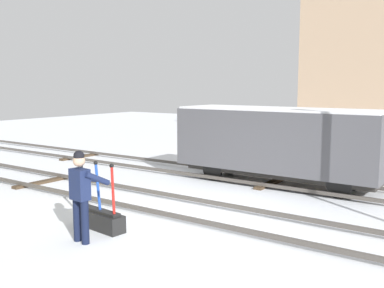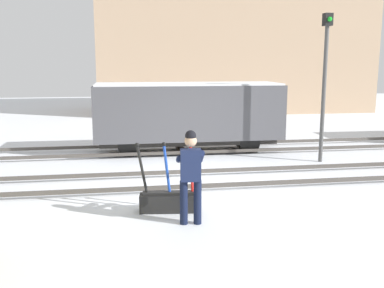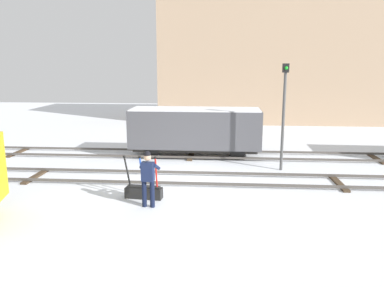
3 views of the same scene
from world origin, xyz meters
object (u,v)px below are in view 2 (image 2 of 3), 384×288
object	(u,v)px
rail_worker	(191,171)
freight_car_mid_siding	(188,113)
switch_lever_frame	(170,200)
signal_post	(325,74)

from	to	relation	value
rail_worker	freight_car_mid_siding	world-z (taller)	freight_car_mid_siding
switch_lever_frame	rail_worker	bearing A→B (deg)	-61.38
switch_lever_frame	signal_post	world-z (taller)	signal_post
switch_lever_frame	freight_car_mid_siding	xyz separation A→B (m)	(1.31, 6.05, 1.11)
rail_worker	freight_car_mid_siding	xyz separation A→B (m)	(0.99, 6.80, 0.34)
signal_post	freight_car_mid_siding	bearing A→B (deg)	150.39
switch_lever_frame	signal_post	distance (m)	6.86
switch_lever_frame	freight_car_mid_siding	size ratio (longest dim) A/B	0.23
signal_post	freight_car_mid_siding	xyz separation A→B (m)	(-3.80, 2.16, -1.32)
switch_lever_frame	rail_worker	world-z (taller)	rail_worker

